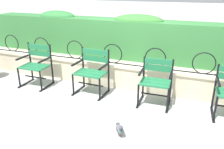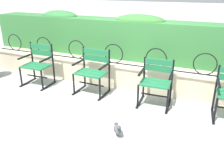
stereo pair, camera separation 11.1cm
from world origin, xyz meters
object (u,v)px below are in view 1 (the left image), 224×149
Objects in this scene: park_chair_centre_left at (92,70)px; pigeon_near_chairs at (120,129)px; park_chair_centre_right at (156,80)px; park_chair_leftmost at (36,64)px.

pigeon_near_chairs is (1.02, -1.22, -0.36)m from park_chair_centre_left.
pigeon_near_chairs is (-0.28, -1.21, -0.34)m from park_chair_centre_right.
park_chair_centre_right reaches higher than pigeon_near_chairs.
park_chair_leftmost is 1.00× the size of park_chair_centre_left.
park_chair_centre_right is 1.29m from pigeon_near_chairs.
park_chair_leftmost is at bearing -178.51° from park_chair_centre_right.
pigeon_near_chairs is at bearing -50.14° from park_chair_centre_left.
park_chair_centre_right is 3.09× the size of pigeon_near_chairs.
park_chair_centre_right is (1.30, -0.01, -0.02)m from park_chair_centre_left.
park_chair_leftmost is at bearing 153.81° from pigeon_near_chairs.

